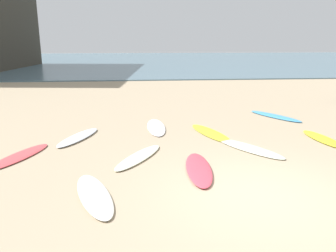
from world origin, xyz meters
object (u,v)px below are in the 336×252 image
(surfboard_8, at_px, (20,156))
(surfboard_10, at_px, (94,195))
(surfboard_1, at_px, (323,139))
(surfboard_9, at_px, (210,133))
(surfboard_5, at_px, (78,137))
(surfboard_4, at_px, (156,127))
(surfboard_7, at_px, (139,157))
(surfboard_2, at_px, (249,148))
(surfboard_0, at_px, (199,169))
(surfboard_3, at_px, (275,116))

(surfboard_8, height_order, surfboard_10, surfboard_10)
(surfboard_10, bearing_deg, surfboard_1, 8.09)
(surfboard_9, bearing_deg, surfboard_5, -15.56)
(surfboard_8, bearing_deg, surfboard_4, 58.02)
(surfboard_1, height_order, surfboard_7, surfboard_1)
(surfboard_1, relative_size, surfboard_9, 0.84)
(surfboard_4, xyz_separation_m, surfboard_7, (-0.59, -2.94, 0.00))
(surfboard_2, bearing_deg, surfboard_8, 147.97)
(surfboard_10, bearing_deg, surfboard_8, 114.08)
(surfboard_2, bearing_deg, surfboard_7, 155.44)
(surfboard_9, distance_m, surfboard_10, 5.23)
(surfboard_0, bearing_deg, surfboard_2, 43.86)
(surfboard_4, distance_m, surfboard_7, 3.00)
(surfboard_1, bearing_deg, surfboard_3, 89.09)
(surfboard_5, distance_m, surfboard_10, 4.11)
(surfboard_8, bearing_deg, surfboard_9, 40.66)
(surfboard_2, relative_size, surfboard_3, 0.97)
(surfboard_8, bearing_deg, surfboard_10, -24.65)
(surfboard_0, distance_m, surfboard_9, 3.14)
(surfboard_2, height_order, surfboard_9, surfboard_9)
(surfboard_2, relative_size, surfboard_10, 1.07)
(surfboard_3, height_order, surfboard_8, surfboard_3)
(surfboard_8, bearing_deg, surfboard_7, 16.61)
(surfboard_1, height_order, surfboard_4, surfboard_1)
(surfboard_0, xyz_separation_m, surfboard_10, (-2.27, -1.15, -0.01))
(surfboard_3, bearing_deg, surfboard_7, -171.92)
(surfboard_1, distance_m, surfboard_7, 5.67)
(surfboard_0, xyz_separation_m, surfboard_8, (-4.49, 1.27, -0.01))
(surfboard_4, xyz_separation_m, surfboard_8, (-3.68, -2.60, -0.00))
(surfboard_0, relative_size, surfboard_10, 1.01)
(surfboard_2, distance_m, surfboard_8, 6.17)
(surfboard_2, bearing_deg, surfboard_4, 101.86)
(surfboard_5, height_order, surfboard_10, surfboard_5)
(surfboard_1, xyz_separation_m, surfboard_2, (-2.49, -0.65, -0.01))
(surfboard_2, height_order, surfboard_10, surfboard_10)
(surfboard_7, bearing_deg, surfboard_9, -108.08)
(surfboard_3, relative_size, surfboard_10, 1.11)
(surfboard_9, bearing_deg, surfboard_4, -44.74)
(surfboard_7, xyz_separation_m, surfboard_10, (-0.87, -2.09, 0.00))
(surfboard_2, bearing_deg, surfboard_5, 130.54)
(surfboard_5, bearing_deg, surfboard_4, -135.07)
(surfboard_0, relative_size, surfboard_2, 0.94)
(surfboard_1, bearing_deg, surfboard_2, -171.28)
(surfboard_1, xyz_separation_m, surfboard_5, (-7.42, 0.77, 0.01))
(surfboard_0, bearing_deg, surfboard_1, 30.06)
(surfboard_1, distance_m, surfboard_4, 5.29)
(surfboard_5, height_order, surfboard_9, surfboard_5)
(surfboard_1, bearing_deg, surfboard_7, -174.53)
(surfboard_3, xyz_separation_m, surfboard_10, (-6.16, -6.26, 0.00))
(surfboard_1, height_order, surfboard_3, surfboard_1)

